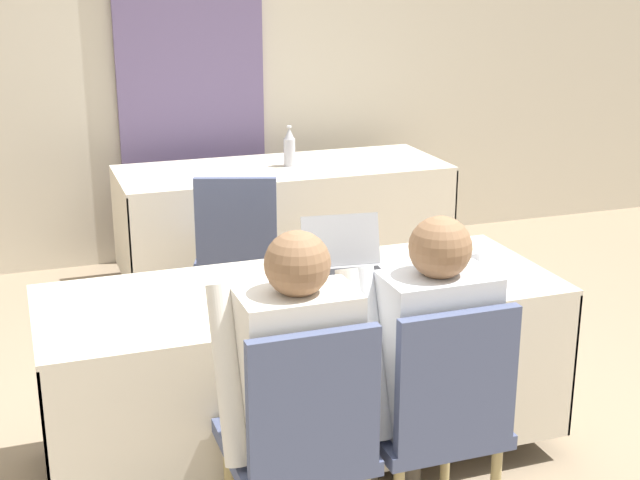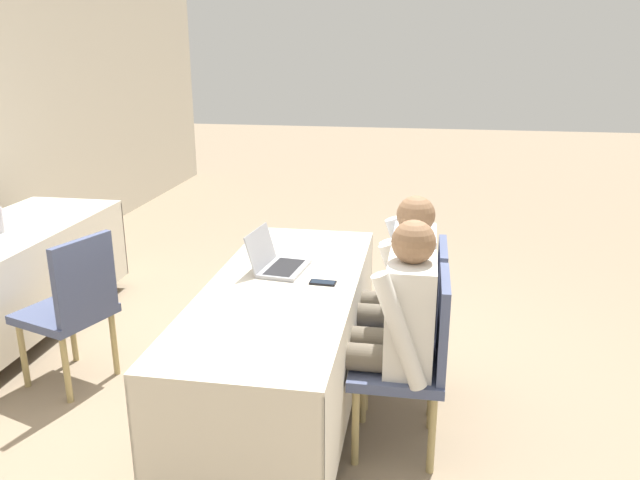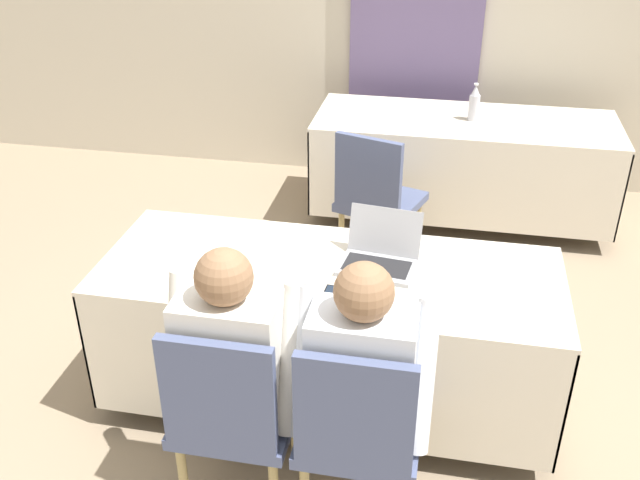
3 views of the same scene
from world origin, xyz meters
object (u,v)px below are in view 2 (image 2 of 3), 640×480
at_px(chair_near_right, 416,315).
at_px(chair_far_spare, 73,304).
at_px(person_white_shirt, 398,287).
at_px(laptop, 277,262).
at_px(cell_phone, 323,283).
at_px(chair_near_left, 414,356).
at_px(person_checkered_shirt, 393,324).

xyz_separation_m(chair_near_right, chair_far_spare, (-0.17, 1.92, 0.00)).
bearing_deg(chair_near_right, person_white_shirt, -90.00).
relative_size(laptop, cell_phone, 2.49).
distance_m(chair_near_left, person_checkered_shirt, 0.19).
distance_m(laptop, person_white_shirt, 0.67).
bearing_deg(laptop, person_white_shirt, -80.69).
relative_size(cell_phone, person_white_shirt, 0.12).
distance_m(cell_phone, person_white_shirt, 0.43).
distance_m(chair_far_spare, person_checkered_shirt, 1.85).
relative_size(laptop, chair_far_spare, 0.39).
xyz_separation_m(cell_phone, chair_near_right, (0.19, -0.48, -0.23)).
height_order(chair_near_right, chair_far_spare, same).
bearing_deg(person_checkered_shirt, chair_near_right, 167.54).
bearing_deg(chair_near_right, laptop, -87.90).
bearing_deg(person_white_shirt, chair_near_left, 12.46).
xyz_separation_m(laptop, person_white_shirt, (0.03, -0.66, -0.11)).
relative_size(chair_near_right, chair_far_spare, 1.00).
xyz_separation_m(laptop, cell_phone, (-0.16, -0.28, -0.04)).
xyz_separation_m(cell_phone, chair_far_spare, (0.01, 1.44, -0.23)).
bearing_deg(chair_far_spare, person_white_shirt, 113.90).
height_order(chair_near_right, person_checkered_shirt, person_checkered_shirt).
distance_m(chair_near_right, chair_far_spare, 1.93).
xyz_separation_m(laptop, chair_near_left, (-0.44, -0.76, -0.27)).
relative_size(laptop, chair_near_left, 0.39).
bearing_deg(chair_far_spare, cell_phone, 107.90).
bearing_deg(chair_near_left, laptop, -120.03).
bearing_deg(chair_near_right, chair_far_spare, -84.79).
bearing_deg(cell_phone, laptop, 63.60).
bearing_deg(chair_far_spare, chair_near_right, 113.61).
xyz_separation_m(cell_phone, chair_near_left, (-0.28, -0.48, -0.23)).
relative_size(chair_near_left, person_checkered_shirt, 0.78).
bearing_deg(chair_near_left, chair_far_spare, -98.67).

